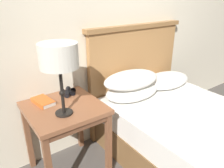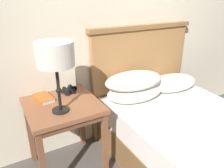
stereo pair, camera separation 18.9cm
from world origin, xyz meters
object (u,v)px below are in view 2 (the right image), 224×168
Objects in this scene: bed at (196,142)px; book_on_nightstand at (43,98)px; nightstand at (63,113)px; table_lamp at (55,56)px; binoculars_pair at (69,90)px.

bed is 8.78× the size of book_on_nightstand.
table_lamp is (-0.05, -0.11, 0.52)m from nightstand.
nightstand is 0.34× the size of bed.
bed is 12.28× the size of binoculars_pair.
book_on_nightstand is 0.24m from binoculars_pair.
bed reaches higher than nightstand.
table_lamp reaches higher than book_on_nightstand.
bed is 1.37m from table_lamp.
binoculars_pair is at bearing 9.19° from book_on_nightstand.
binoculars_pair is at bearing 137.69° from bed.
nightstand is 0.21m from book_on_nightstand.
binoculars_pair is at bearing 56.26° from nightstand.
table_lamp is (-1.01, 0.48, 0.78)m from bed.
bed is 1.36m from book_on_nightstand.
binoculars_pair is (0.17, 0.29, -0.41)m from table_lamp.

